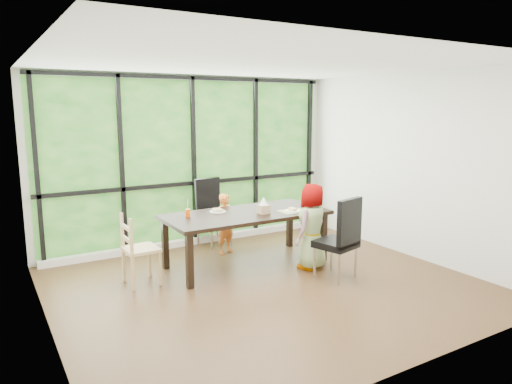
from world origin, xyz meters
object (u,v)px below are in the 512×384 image
child_older (310,227)px  green_cup (315,205)px  chair_window_leather (214,213)px  child_toddler (226,223)px  orange_cup (188,213)px  chair_interior_leather (336,238)px  dining_table (246,239)px  plate_far (218,212)px  plate_near (293,211)px  chair_end_beech (141,249)px  tissue_box (264,209)px

child_older → green_cup: child_older is taller
chair_window_leather → child_toddler: size_ratio=1.17×
chair_window_leather → orange_cup: (-0.81, -0.87, 0.26)m
chair_window_leather → chair_interior_leather: same height
dining_table → child_toddler: size_ratio=2.48×
plate_far → plate_near: bearing=-27.4°
green_cup → chair_window_leather: bearing=124.2°
chair_end_beech → orange_cup: size_ratio=8.68×
plate_near → chair_window_leather: bearing=114.5°
dining_table → child_older: 0.92m
green_cup → dining_table: bearing=161.3°
plate_far → tissue_box: size_ratio=1.61×
dining_table → chair_end_beech: bearing=178.8°
chair_end_beech → green_cup: bearing=-100.0°
chair_end_beech → plate_far: size_ratio=3.97×
green_cup → child_older: bearing=-136.6°
child_toddler → dining_table: bearing=-111.5°
chair_end_beech → child_older: (2.17, -0.62, 0.14)m
chair_end_beech → dining_table: bearing=-92.9°
plate_near → tissue_box: size_ratio=1.54×
child_older → orange_cup: (-1.47, 0.78, 0.21)m
dining_table → plate_near: size_ratio=10.47×
chair_end_beech → plate_far: bearing=-81.9°
child_toddler → plate_far: 0.59m
child_toddler → plate_near: bearing=-76.6°
chair_window_leather → plate_far: (-0.34, -0.82, 0.22)m
child_toddler → green_cup: (0.96, -0.95, 0.36)m
child_older → plate_far: child_older is taller
chair_end_beech → green_cup: size_ratio=6.56×
chair_interior_leather → chair_end_beech: 2.48m
dining_table → orange_cup: bearing=166.5°
chair_window_leather → child_toddler: 0.44m
orange_cup → tissue_box: tissue_box is taller
chair_window_leather → green_cup: (0.94, -1.38, 0.28)m
child_toddler → chair_interior_leather: bearing=-88.4°
child_toddler → green_cup: child_toddler is taller
chair_interior_leather → child_toddler: bearing=-81.9°
child_older → tissue_box: size_ratio=8.38×
green_cup → plate_far: bearing=156.4°
plate_near → tissue_box: tissue_box is taller
chair_interior_leather → plate_far: 1.69m
chair_window_leather → dining_table: bearing=-100.4°
dining_table → chair_window_leather: (0.02, 1.06, 0.17)m
dining_table → plate_far: size_ratio=10.06×
plate_far → green_cup: (1.28, -0.56, 0.06)m
child_toddler → plate_near: 1.12m
chair_window_leather → chair_end_beech: chair_window_leather is taller
plate_far → tissue_box: bearing=-37.9°
chair_interior_leather → green_cup: (0.23, 0.74, 0.28)m
child_older → plate_near: (-0.06, 0.34, 0.16)m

